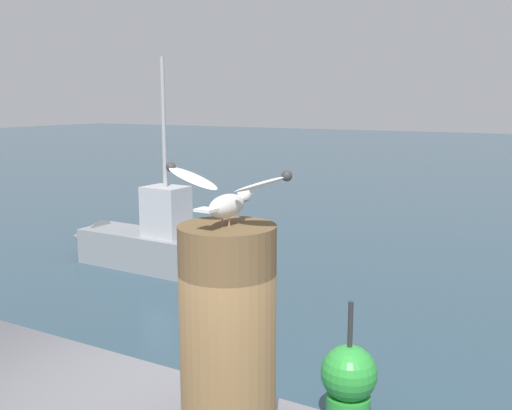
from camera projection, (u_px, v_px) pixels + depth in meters
name	position (u px, v px, depth m)	size (l,w,h in m)	color
mooring_post	(228.00, 330.00, 2.61)	(0.43, 0.43, 0.95)	brown
seagull	(227.00, 196.00, 2.51)	(0.64, 0.39, 0.26)	tan
boat_grey	(140.00, 242.00, 11.65)	(3.74, 1.01, 4.07)	gray
channel_buoy	(349.00, 384.00, 5.84)	(0.56, 0.56, 1.33)	green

